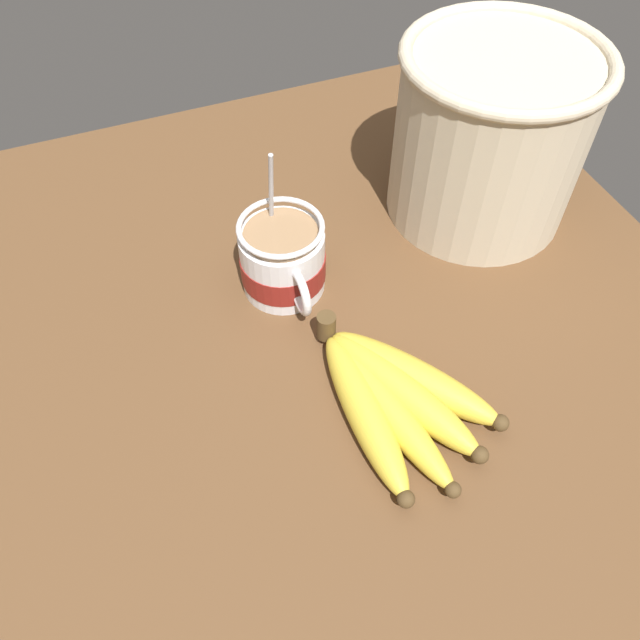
{
  "coord_description": "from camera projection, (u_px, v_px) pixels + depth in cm",
  "views": [
    {
      "loc": [
        35.46,
        -10.26,
        55.9
      ],
      "look_at": [
        -0.67,
        4.02,
        6.69
      ],
      "focal_mm": 35.0,
      "sensor_mm": 36.0,
      "label": 1
    }
  ],
  "objects": [
    {
      "name": "table",
      "position": [
        287.0,
        367.0,
        0.66
      ],
      "size": [
        95.41,
        95.41,
        2.71
      ],
      "color": "brown",
      "rests_on": "ground"
    },
    {
      "name": "woven_basket",
      "position": [
        490.0,
        133.0,
        0.71
      ],
      "size": [
        22.74,
        22.74,
        20.61
      ],
      "color": "beige",
      "rests_on": "table"
    },
    {
      "name": "coffee_mug",
      "position": [
        283.0,
        260.0,
        0.68
      ],
      "size": [
        12.74,
        9.41,
        16.73
      ],
      "color": "silver",
      "rests_on": "table"
    },
    {
      "name": "banana_bunch",
      "position": [
        393.0,
        396.0,
        0.6
      ],
      "size": [
        21.78,
        14.73,
        4.11
      ],
      "color": "#4C381E",
      "rests_on": "table"
    }
  ]
}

